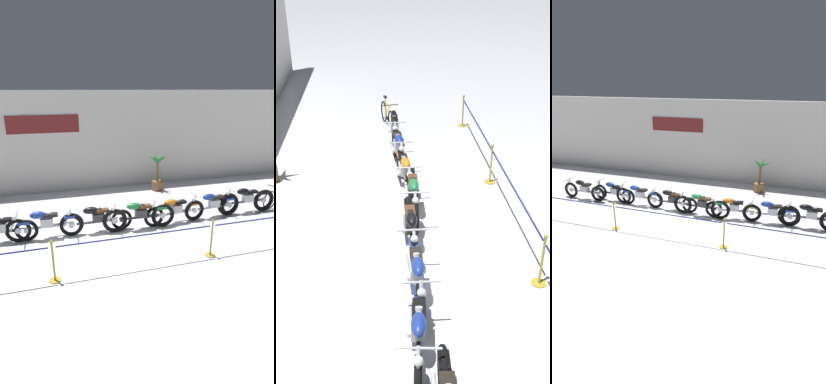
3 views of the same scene
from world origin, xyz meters
TOP-DOWN VIEW (x-y plane):
  - ground_plane at (0.00, 0.00)m, footprint 120.00×120.00m
  - back_wall at (-0.01, 5.12)m, footprint 28.00×0.29m
  - motorcycle_black_0 at (-4.82, 0.48)m, footprint 2.21×0.62m
  - motorcycle_blue_1 at (-3.41, 0.72)m, footprint 2.19×0.62m
  - motorcycle_blue_2 at (-2.12, 0.64)m, footprint 2.25×0.62m
  - motorcycle_black_3 at (-0.60, 0.63)m, footprint 2.24×0.62m
  - motorcycle_green_4 at (0.72, 0.47)m, footprint 2.34×0.62m
  - motorcycle_orange_5 at (1.97, 0.59)m, footprint 2.19×0.62m
  - motorcycle_blue_6 at (3.41, 0.66)m, footprint 2.14×0.62m
  - motorcycle_black_7 at (4.78, 0.70)m, footprint 2.27×0.62m
  - potted_palm_left_of_row at (2.62, 4.02)m, footprint 0.92×1.08m
  - stanchion_far_left at (-1.42, -1.59)m, footprint 12.36×0.28m
  - stanchion_mid_left at (-1.93, -1.59)m, footprint 0.28×0.28m
  - stanchion_mid_right at (2.11, -1.59)m, footprint 0.28×0.28m

SIDE VIEW (x-z plane):
  - ground_plane at x=0.00m, z-range 0.00..0.00m
  - stanchion_mid_left at x=-1.93m, z-range -0.17..0.88m
  - stanchion_mid_right at x=2.11m, z-range -0.17..0.88m
  - motorcycle_blue_1 at x=-3.41m, z-range 0.00..0.91m
  - motorcycle_orange_5 at x=1.97m, z-range 0.00..0.92m
  - motorcycle_blue_6 at x=3.41m, z-range -0.01..0.93m
  - motorcycle_black_3 at x=-0.60m, z-range 0.00..0.92m
  - motorcycle_black_0 at x=-4.82m, z-range -0.01..0.93m
  - motorcycle_blue_2 at x=-2.12m, z-range 0.00..0.94m
  - motorcycle_green_4 at x=0.72m, z-range -0.01..0.96m
  - motorcycle_black_7 at x=4.78m, z-range -0.01..0.98m
  - potted_palm_left_of_row at x=2.62m, z-range -0.16..1.59m
  - stanchion_far_left at x=-1.42m, z-range 0.23..1.28m
  - back_wall at x=-0.01m, z-range 0.00..4.20m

